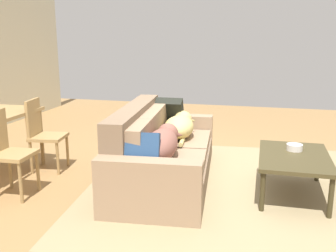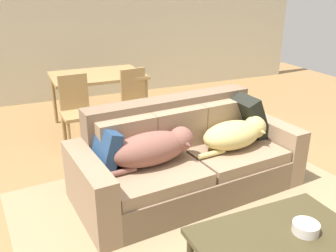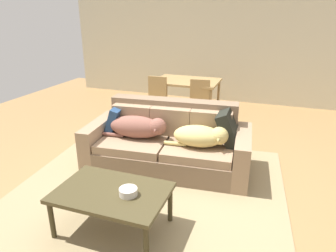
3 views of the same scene
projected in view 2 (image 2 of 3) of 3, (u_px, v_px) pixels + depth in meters
ground_plane at (217, 198)px, 3.61m from camera, size 10.00×10.00×0.00m
back_partition at (104, 20)px, 6.53m from camera, size 8.00×0.12×2.70m
area_rug at (227, 232)px, 3.11m from camera, size 3.51×3.42×0.01m
couch at (185, 159)px, 3.68m from camera, size 2.30×1.18×0.89m
dog_on_left_cushion at (155, 148)px, 3.33m from camera, size 0.94×0.40×0.31m
dog_on_right_cushion at (236, 134)px, 3.67m from camera, size 0.82×0.42×0.29m
throw_pillow_by_left_arm at (104, 149)px, 3.26m from camera, size 0.28×0.41×0.40m
throw_pillow_by_right_arm at (247, 116)px, 3.98m from camera, size 0.34×0.47×0.49m
coffee_table at (281, 245)px, 2.36m from camera, size 1.08×0.72×0.45m
bowl_on_coffee_table at (306, 228)px, 2.39m from camera, size 0.17×0.17×0.07m
dining_table at (98, 79)px, 5.17m from camera, size 1.25×0.89×0.78m
dining_chair_near_left at (77, 108)px, 4.56m from camera, size 0.42×0.42×0.92m
dining_chair_near_right at (137, 100)px, 4.94m from camera, size 0.45×0.45×0.91m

